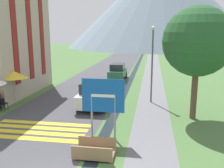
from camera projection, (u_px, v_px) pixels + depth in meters
name	position (u px, v px, depth m)	size (l,w,h in m)	color
ground_plane	(120.00, 79.00, 28.06)	(160.00, 160.00, 0.00)	#476B38
road	(112.00, 66.00, 38.11)	(6.40, 60.00, 0.01)	#424247
footpath	(153.00, 67.00, 37.16)	(2.20, 60.00, 0.01)	slate
drainage_channel	(137.00, 67.00, 37.53)	(0.60, 60.00, 0.00)	black
crosswalk_marking	(37.00, 130.00, 13.40)	(5.44, 2.54, 0.01)	yellow
mountain_distant	(162.00, 1.00, 85.75)	(64.85, 64.85, 30.91)	slate
road_sign	(103.00, 100.00, 11.91)	(2.06, 0.11, 3.02)	gray
footbridge	(95.00, 151.00, 10.57)	(1.70, 1.10, 0.65)	#846647
parked_car_near	(95.00, 94.00, 17.52)	(1.96, 4.28, 1.82)	silver
parked_car_far	(118.00, 72.00, 27.29)	(1.73, 4.18, 1.82)	#28663D
cafe_chair_near_right	(3.00, 103.00, 16.72)	(0.40, 0.40, 0.85)	black
cafe_chair_far_left	(15.00, 93.00, 19.26)	(0.40, 0.40, 0.85)	black
cafe_chair_far_right	(17.00, 93.00, 19.55)	(0.40, 0.40, 0.85)	black
cafe_umbrella_middle_yellow	(14.00, 75.00, 17.99)	(2.02, 2.02, 2.41)	#B7B2A8
streetlamp	(152.00, 59.00, 18.09)	(0.28, 0.28, 5.59)	#515156
tree_by_path	(198.00, 42.00, 14.31)	(4.06, 4.06, 6.67)	brown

